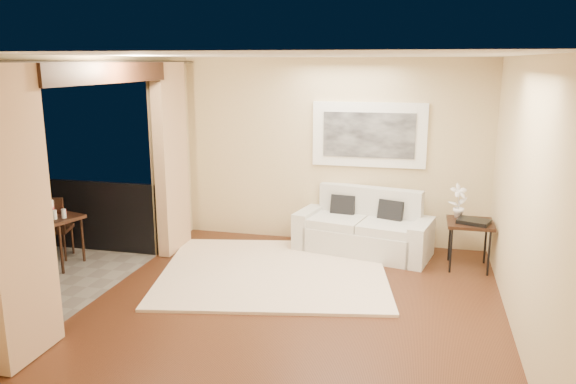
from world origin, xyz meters
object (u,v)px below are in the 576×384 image
(balcony_chair_far, at_px, (53,224))
(bistro_table, at_px, (55,223))
(orchid, at_px, (459,201))
(sofa, at_px, (364,230))
(balcony_chair_near, at_px, (12,260))
(ice_bucket, at_px, (49,206))
(side_table, at_px, (470,226))

(balcony_chair_far, bearing_deg, bistro_table, 116.23)
(orchid, bearing_deg, sofa, 171.79)
(sofa, height_order, balcony_chair_near, balcony_chair_near)
(sofa, distance_m, orchid, 1.36)
(orchid, distance_m, ice_bucket, 5.40)
(sofa, distance_m, ice_bucket, 4.28)
(side_table, xyz_separation_m, orchid, (-0.15, 0.15, 0.29))
(sofa, relative_size, balcony_chair_near, 2.16)
(bistro_table, relative_size, ice_bucket, 3.52)
(orchid, distance_m, bistro_table, 5.29)
(orchid, bearing_deg, balcony_chair_far, -167.73)
(sofa, bearing_deg, side_table, -1.18)
(bistro_table, bearing_deg, ice_bucket, 141.11)
(side_table, xyz_separation_m, ice_bucket, (-5.41, -1.08, 0.20))
(bistro_table, height_order, ice_bucket, ice_bucket)
(sofa, height_order, side_table, sofa)
(sofa, xyz_separation_m, side_table, (1.39, -0.33, 0.26))
(side_table, height_order, ice_bucket, ice_bucket)
(ice_bucket, bearing_deg, balcony_chair_far, 110.67)
(bistro_table, height_order, balcony_chair_near, balcony_chair_near)
(orchid, relative_size, balcony_chair_far, 0.51)
(bistro_table, distance_m, ice_bucket, 0.27)
(side_table, xyz_separation_m, bistro_table, (-5.26, -1.20, 0.02))
(balcony_chair_near, bearing_deg, ice_bucket, 107.24)
(bistro_table, bearing_deg, sofa, 21.52)
(sofa, height_order, balcony_chair_far, sofa)
(sofa, bearing_deg, balcony_chair_near, -130.71)
(sofa, relative_size, orchid, 4.33)
(sofa, bearing_deg, ice_bucket, -148.74)
(side_table, relative_size, balcony_chair_near, 0.69)
(ice_bucket, bearing_deg, orchid, 13.13)
(side_table, distance_m, bistro_table, 5.40)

